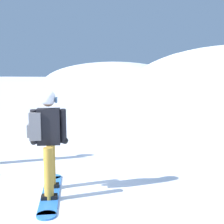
{
  "coord_description": "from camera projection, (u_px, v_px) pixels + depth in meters",
  "views": [
    {
      "loc": [
        3.37,
        -4.0,
        1.97
      ],
      "look_at": [
        0.19,
        2.81,
        1.0
      ],
      "focal_mm": 47.54,
      "sensor_mm": 36.0,
      "label": 1
    }
  ],
  "objects": [
    {
      "name": "ground_plane",
      "position": [
        36.0,
        185.0,
        5.27
      ],
      "size": [
        300.0,
        300.0,
        0.0
      ],
      "primitive_type": "plane",
      "color": "white"
    },
    {
      "name": "snowboarder_main",
      "position": [
        47.0,
        140.0,
        4.77
      ],
      "size": [
        1.11,
        1.6,
        1.71
      ],
      "color": "blue",
      "rests_on": "ground"
    },
    {
      "name": "ridge_peak_far",
      "position": [
        113.0,
        83.0,
        60.36
      ],
      "size": [
        28.97,
        26.07,
        8.72
      ],
      "color": "white",
      "rests_on": "ground"
    }
  ]
}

